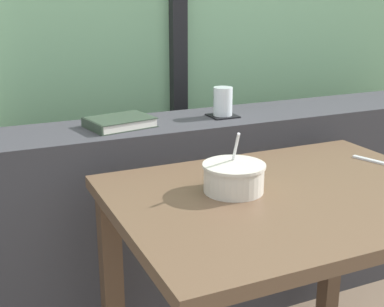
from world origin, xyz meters
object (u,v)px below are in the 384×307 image
soup_bowl (234,178)px  closed_book (119,122)px  juice_glass (223,103)px  fork_utensil (378,162)px  coaster_square (223,116)px  breakfast_table (288,234)px

soup_bowl → closed_book: bearing=106.4°
juice_glass → fork_utensil: juice_glass is taller
fork_utensil → juice_glass: bearing=101.8°
coaster_square → soup_bowl: size_ratio=0.59×
fork_utensil → soup_bowl: bearing=164.1°
coaster_square → fork_utensil: bearing=-59.4°
coaster_square → closed_book: closed_book is taller
closed_book → fork_utensil: 0.86m
closed_book → soup_bowl: 0.55m
coaster_square → fork_utensil: 0.58m
breakfast_table → juice_glass: juice_glass is taller
coaster_square → fork_utensil: (0.29, -0.50, -0.07)m
coaster_square → closed_book: (-0.40, 0.01, 0.01)m
coaster_square → soup_bowl: bearing=-114.6°
juice_glass → fork_utensil: 0.59m
fork_utensil → breakfast_table: bearing=174.5°
soup_bowl → juice_glass: bearing=65.4°
soup_bowl → fork_utensil: bearing=2.9°
juice_glass → soup_bowl: juice_glass is taller
breakfast_table → closed_book: bearing=116.3°
breakfast_table → soup_bowl: bearing=154.6°
juice_glass → closed_book: size_ratio=0.44×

